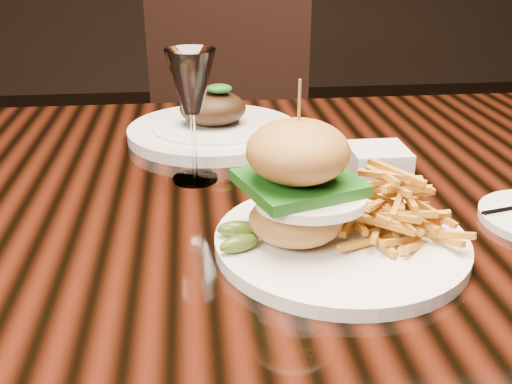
{
  "coord_description": "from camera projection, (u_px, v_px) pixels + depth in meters",
  "views": [
    {
      "loc": [
        -0.09,
        -0.7,
        1.07
      ],
      "look_at": [
        -0.02,
        -0.13,
        0.81
      ],
      "focal_mm": 42.0,
      "sensor_mm": 36.0,
      "label": 1
    }
  ],
  "objects": [
    {
      "name": "burger_plate",
      "position": [
        340.0,
        207.0,
        0.62
      ],
      "size": [
        0.27,
        0.27,
        0.18
      ],
      "rotation": [
        0.0,
        0.0,
        0.12
      ],
      "color": "silver",
      "rests_on": "dining_table"
    },
    {
      "name": "chair_far",
      "position": [
        225.0,
        133.0,
        1.67
      ],
      "size": [
        0.54,
        0.54,
        0.95
      ],
      "rotation": [
        0.0,
        0.0,
        -0.19
      ],
      "color": "black",
      "rests_on": "ground"
    },
    {
      "name": "ramekin",
      "position": [
        378.0,
        160.0,
        0.83
      ],
      "size": [
        0.09,
        0.09,
        0.04
      ],
      "primitive_type": "cube",
      "rotation": [
        0.0,
        0.0,
        0.19
      ],
      "color": "silver",
      "rests_on": "dining_table"
    },
    {
      "name": "dining_table",
      "position": [
        262.0,
        244.0,
        0.81
      ],
      "size": [
        1.6,
        0.9,
        0.75
      ],
      "color": "black",
      "rests_on": "ground"
    },
    {
      "name": "far_dish",
      "position": [
        213.0,
        127.0,
        0.97
      ],
      "size": [
        0.28,
        0.28,
        0.09
      ],
      "rotation": [
        0.0,
        0.0,
        0.09
      ],
      "color": "silver",
      "rests_on": "dining_table"
    },
    {
      "name": "wine_glass",
      "position": [
        191.0,
        86.0,
        0.76
      ],
      "size": [
        0.07,
        0.07,
        0.18
      ],
      "color": "white",
      "rests_on": "dining_table"
    }
  ]
}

